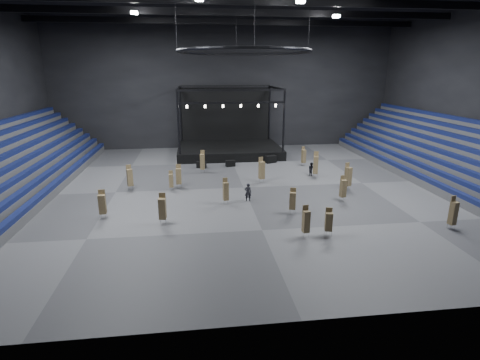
{
  "coord_description": "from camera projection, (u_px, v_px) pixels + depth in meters",
  "views": [
    {
      "loc": [
        -4.76,
        -35.56,
        11.4
      ],
      "look_at": [
        -0.6,
        -2.0,
        1.4
      ],
      "focal_mm": 28.0,
      "sensor_mm": 36.0,
      "label": 1
    }
  ],
  "objects": [
    {
      "name": "wall_back",
      "position": [
        225.0,
        87.0,
        55.07
      ],
      "size": [
        50.0,
        0.2,
        18.0
      ],
      "primitive_type": "cube",
      "color": "black",
      "rests_on": "ground"
    },
    {
      "name": "chair_stack_2",
      "position": [
        171.0,
        180.0,
        36.47
      ],
      "size": [
        0.43,
        0.43,
        1.99
      ],
      "rotation": [
        0.0,
        0.0,
        0.04
      ],
      "color": "silver",
      "rests_on": "floor"
    },
    {
      "name": "chair_stack_3",
      "position": [
        262.0,
        170.0,
        38.93
      ],
      "size": [
        0.66,
        0.66,
        2.71
      ],
      "rotation": [
        0.0,
        0.0,
        0.37
      ],
      "color": "silver",
      "rests_on": "floor"
    },
    {
      "name": "chair_stack_11",
      "position": [
        130.0,
        177.0,
        36.6
      ],
      "size": [
        0.66,
        0.66,
        2.51
      ],
      "rotation": [
        0.0,
        0.0,
        0.4
      ],
      "color": "silver",
      "rests_on": "floor"
    },
    {
      "name": "stage",
      "position": [
        228.0,
        143.0,
        52.68
      ],
      "size": [
        14.0,
        10.0,
        9.2
      ],
      "color": "black",
      "rests_on": "floor"
    },
    {
      "name": "flight_case_mid",
      "position": [
        230.0,
        163.0,
        45.79
      ],
      "size": [
        1.22,
        0.79,
        0.75
      ],
      "primitive_type": "cube",
      "rotation": [
        0.0,
        0.0,
        0.22
      ],
      "color": "black",
      "rests_on": "floor"
    },
    {
      "name": "man_center",
      "position": [
        248.0,
        192.0,
        33.53
      ],
      "size": [
        0.66,
        0.48,
        1.66
      ],
      "primitive_type": "imported",
      "rotation": [
        0.0,
        0.0,
        2.99
      ],
      "color": "black",
      "rests_on": "floor"
    },
    {
      "name": "chair_stack_1",
      "position": [
        304.0,
        156.0,
        45.92
      ],
      "size": [
        0.54,
        0.54,
        2.37
      ],
      "rotation": [
        0.0,
        0.0,
        0.31
      ],
      "color": "silver",
      "rests_on": "floor"
    },
    {
      "name": "chair_stack_15",
      "position": [
        453.0,
        213.0,
        27.51
      ],
      "size": [
        0.54,
        0.54,
        2.56
      ],
      "rotation": [
        0.0,
        0.0,
        0.22
      ],
      "color": "silver",
      "rests_on": "floor"
    },
    {
      "name": "crew_member",
      "position": [
        311.0,
        169.0,
        41.75
      ],
      "size": [
        0.78,
        0.88,
        1.5
      ],
      "primitive_type": "imported",
      "rotation": [
        0.0,
        0.0,
        1.92
      ],
      "color": "black",
      "rests_on": "floor"
    },
    {
      "name": "floor",
      "position": [
        243.0,
        188.0,
        37.64
      ],
      "size": [
        50.0,
        50.0,
        0.0
      ],
      "primitive_type": "plane",
      "color": "#4F4F52",
      "rests_on": "ground"
    },
    {
      "name": "chair_stack_8",
      "position": [
        162.0,
        208.0,
        28.41
      ],
      "size": [
        0.58,
        0.58,
        2.46
      ],
      "rotation": [
        0.0,
        0.0,
        -0.11
      ],
      "color": "silver",
      "rests_on": "floor"
    },
    {
      "name": "truss_ring",
      "position": [
        244.0,
        51.0,
        33.95
      ],
      "size": [
        12.3,
        12.3,
        5.15
      ],
      "color": "black",
      "rests_on": "ceiling"
    },
    {
      "name": "chair_stack_5",
      "position": [
        343.0,
        188.0,
        33.51
      ],
      "size": [
        0.54,
        0.54,
        2.36
      ],
      "rotation": [
        0.0,
        0.0,
        0.18
      ],
      "color": "silver",
      "rests_on": "floor"
    },
    {
      "name": "chair_stack_0",
      "position": [
        348.0,
        176.0,
        36.56
      ],
      "size": [
        0.7,
        0.7,
        2.73
      ],
      "rotation": [
        0.0,
        0.0,
        0.41
      ],
      "color": "silver",
      "rests_on": "floor"
    },
    {
      "name": "chair_stack_4",
      "position": [
        226.0,
        191.0,
        32.71
      ],
      "size": [
        0.52,
        0.52,
        2.37
      ],
      "rotation": [
        0.0,
        0.0,
        0.18
      ],
      "color": "silver",
      "rests_on": "floor"
    },
    {
      "name": "chair_stack_13",
      "position": [
        102.0,
        204.0,
        29.45
      ],
      "size": [
        0.58,
        0.58,
        2.38
      ],
      "rotation": [
        0.0,
        0.0,
        0.08
      ],
      "color": "silver",
      "rests_on": "floor"
    },
    {
      "name": "flight_case_left",
      "position": [
        201.0,
        165.0,
        45.09
      ],
      "size": [
        1.26,
        0.87,
        0.76
      ],
      "primitive_type": "cube",
      "rotation": [
        0.0,
        0.0,
        -0.29
      ],
      "color": "black",
      "rests_on": "floor"
    },
    {
      "name": "chair_stack_12",
      "position": [
        306.0,
        221.0,
        26.22
      ],
      "size": [
        0.51,
        0.51,
        2.34
      ],
      "rotation": [
        0.0,
        0.0,
        0.15
      ],
      "color": "silver",
      "rests_on": "floor"
    },
    {
      "name": "chair_stack_7",
      "position": [
        316.0,
        164.0,
        40.82
      ],
      "size": [
        0.64,
        0.64,
        2.88
      ],
      "rotation": [
        0.0,
        0.0,
        -0.29
      ],
      "color": "silver",
      "rests_on": "floor"
    },
    {
      "name": "chair_stack_9",
      "position": [
        329.0,
        221.0,
        26.44
      ],
      "size": [
        0.59,
        0.59,
        2.07
      ],
      "rotation": [
        0.0,
        0.0,
        -0.21
      ],
      "color": "silver",
      "rests_on": "floor"
    },
    {
      "name": "chair_stack_6",
      "position": [
        202.0,
        161.0,
        42.74
      ],
      "size": [
        0.56,
        0.56,
        2.6
      ],
      "rotation": [
        0.0,
        0.0,
        -0.2
      ],
      "color": "silver",
      "rests_on": "floor"
    },
    {
      "name": "wall_front",
      "position": [
        313.0,
        132.0,
        15.1
      ],
      "size": [
        50.0,
        0.2,
        18.0
      ],
      "primitive_type": "cube",
      "color": "black",
      "rests_on": "ground"
    },
    {
      "name": "bleachers_right",
      "position": [
        456.0,
        164.0,
        39.86
      ],
      "size": [
        7.2,
        40.0,
        6.4
      ],
      "color": "#4B4B4D",
      "rests_on": "floor"
    },
    {
      "name": "chair_stack_14",
      "position": [
        293.0,
        200.0,
        30.51
      ],
      "size": [
        0.64,
        0.64,
        2.18
      ],
      "rotation": [
        0.0,
        0.0,
        -0.32
      ],
      "color": "silver",
      "rests_on": "floor"
    },
    {
      "name": "flight_case_right",
      "position": [
        271.0,
        159.0,
        47.54
      ],
      "size": [
        1.54,
        1.16,
        0.92
      ],
      "primitive_type": "cube",
      "rotation": [
        0.0,
        0.0,
        0.39
      ],
      "color": "black",
      "rests_on": "floor"
    },
    {
      "name": "floodlights",
      "position": [
        251.0,
        0.0,
        29.12
      ],
      "size": [
        28.6,
        16.6,
        0.25
      ],
      "color": "white",
      "rests_on": "roof_girders"
    },
    {
      "name": "roof_girders",
      "position": [
        244.0,
        1.0,
        32.76
      ],
      "size": [
        49.0,
        30.35,
        0.7
      ],
      "color": "black",
      "rests_on": "ceiling"
    },
    {
      "name": "chair_stack_10",
      "position": [
        179.0,
        176.0,
        37.21
      ],
      "size": [
        0.53,
        0.53,
        2.4
      ],
      "rotation": [
        0.0,
        0.0,
        -0.04
      ],
      "color": "silver",
      "rests_on": "floor"
    }
  ]
}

